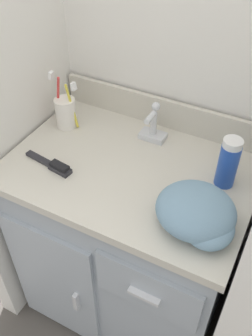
{
  "coord_description": "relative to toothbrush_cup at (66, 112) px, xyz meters",
  "views": [
    {
      "loc": [
        0.4,
        -0.79,
        1.62
      ],
      "look_at": [
        0.0,
        -0.03,
        0.84
      ],
      "focal_mm": 40.0,
      "sensor_mm": 36.0,
      "label": 1
    }
  ],
  "objects": [
    {
      "name": "ground_plane",
      "position": [
        0.31,
        -0.1,
        -0.88
      ],
      "size": [
        6.0,
        6.0,
        0.0
      ],
      "primitive_type": "plane",
      "color": "#4C4742"
    },
    {
      "name": "shaving_cream_can",
      "position": [
        0.59,
        -0.03,
        0.02
      ],
      "size": [
        0.06,
        0.06,
        0.17
      ],
      "color": "#234CB2",
      "rests_on": "vanity"
    },
    {
      "name": "sink_faucet",
      "position": [
        0.31,
        0.07,
        -0.01
      ],
      "size": [
        0.09,
        0.09,
        0.14
      ],
      "color": "silver",
      "rests_on": "vanity"
    },
    {
      "name": "wall_back",
      "position": [
        0.31,
        0.22,
        0.22
      ],
      "size": [
        0.97,
        0.08,
        2.2
      ],
      "primitive_type": "cube",
      "color": "silver",
      "rests_on": "ground_plane"
    },
    {
      "name": "hand_towel",
      "position": [
        0.58,
        -0.23,
        -0.01
      ],
      "size": [
        0.22,
        0.21,
        0.11
      ],
      "color": "#6B8EA8",
      "rests_on": "vanity"
    },
    {
      "name": "hairbrush",
      "position": [
        0.09,
        -0.21,
        -0.05
      ],
      "size": [
        0.18,
        0.05,
        0.03
      ],
      "rotation": [
        0.0,
        0.0,
        -0.14
      ],
      "color": "#232328",
      "rests_on": "vanity"
    },
    {
      "name": "backsplash",
      "position": [
        0.31,
        0.16,
        -0.0
      ],
      "size": [
        0.79,
        0.02,
        0.11
      ],
      "color": "beige",
      "rests_on": "vanity"
    },
    {
      "name": "wall_left",
      "position": [
        -0.14,
        -0.1,
        0.22
      ],
      "size": [
        0.08,
        0.62,
        2.2
      ],
      "primitive_type": "cube",
      "color": "silver",
      "rests_on": "ground_plane"
    },
    {
      "name": "toothbrush_cup",
      "position": [
        0.0,
        0.0,
        0.0
      ],
      "size": [
        0.1,
        0.07,
        0.2
      ],
      "color": "white",
      "rests_on": "vanity"
    },
    {
      "name": "vanity",
      "position": [
        0.31,
        -0.1,
        -0.45
      ],
      "size": [
        0.79,
        0.56,
        0.82
      ],
      "color": "#9EA8B2",
      "rests_on": "ground_plane"
    }
  ]
}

